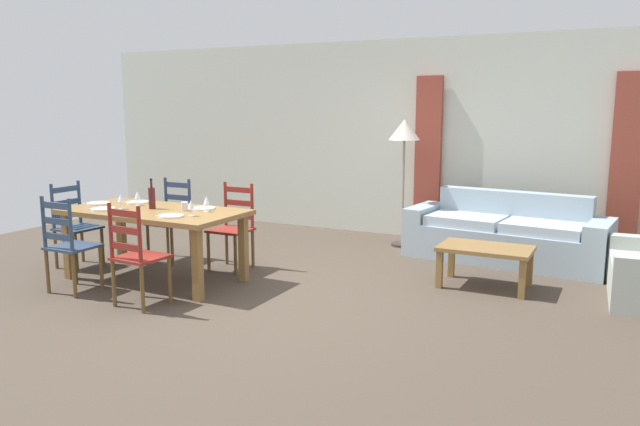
% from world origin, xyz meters
% --- Properties ---
extents(ground_plane, '(9.60, 9.60, 0.02)m').
position_xyz_m(ground_plane, '(0.00, 0.00, -0.01)').
color(ground_plane, '#483D32').
extents(wall_far, '(9.60, 0.16, 2.70)m').
position_xyz_m(wall_far, '(0.00, 3.30, 1.35)').
color(wall_far, silver).
rests_on(wall_far, ground_plane).
extents(curtain_panel_left, '(0.35, 0.08, 2.20)m').
position_xyz_m(curtain_panel_left, '(0.70, 3.16, 1.10)').
color(curtain_panel_left, brown).
rests_on(curtain_panel_left, ground_plane).
extents(curtain_panel_right, '(0.35, 0.08, 2.20)m').
position_xyz_m(curtain_panel_right, '(3.10, 3.16, 1.10)').
color(curtain_panel_right, brown).
rests_on(curtain_panel_right, ground_plane).
extents(dining_table, '(1.90, 0.96, 0.75)m').
position_xyz_m(dining_table, '(-1.23, -0.08, 0.66)').
color(dining_table, olive).
rests_on(dining_table, ground_plane).
extents(dining_chair_near_left, '(0.43, 0.41, 0.96)m').
position_xyz_m(dining_chair_near_left, '(-1.66, -0.80, 0.48)').
color(dining_chair_near_left, '#2E405A').
rests_on(dining_chair_near_left, ground_plane).
extents(dining_chair_near_right, '(0.44, 0.42, 0.96)m').
position_xyz_m(dining_chair_near_right, '(-0.77, -0.83, 0.48)').
color(dining_chair_near_right, maroon).
rests_on(dining_chair_near_right, ground_plane).
extents(dining_chair_far_left, '(0.42, 0.40, 0.96)m').
position_xyz_m(dining_chair_far_left, '(-1.65, 0.69, 0.48)').
color(dining_chair_far_left, navy).
rests_on(dining_chair_far_left, ground_plane).
extents(dining_chair_far_right, '(0.42, 0.40, 0.96)m').
position_xyz_m(dining_chair_far_right, '(-0.76, 0.67, 0.48)').
color(dining_chair_far_right, maroon).
rests_on(dining_chair_far_right, ground_plane).
extents(dining_chair_head_west, '(0.42, 0.44, 0.96)m').
position_xyz_m(dining_chair_head_west, '(-2.41, -0.06, 0.48)').
color(dining_chair_head_west, navy).
rests_on(dining_chair_head_west, ground_plane).
extents(dinner_plate_near_left, '(0.24, 0.24, 0.02)m').
position_xyz_m(dinner_plate_near_left, '(-1.68, -0.33, 0.76)').
color(dinner_plate_near_left, white).
rests_on(dinner_plate_near_left, dining_table).
extents(fork_near_left, '(0.03, 0.17, 0.01)m').
position_xyz_m(fork_near_left, '(-1.83, -0.33, 0.75)').
color(fork_near_left, silver).
rests_on(fork_near_left, dining_table).
extents(dinner_plate_near_right, '(0.24, 0.24, 0.02)m').
position_xyz_m(dinner_plate_near_right, '(-0.78, -0.33, 0.76)').
color(dinner_plate_near_right, white).
rests_on(dinner_plate_near_right, dining_table).
extents(fork_near_right, '(0.03, 0.17, 0.01)m').
position_xyz_m(fork_near_right, '(-0.93, -0.33, 0.75)').
color(fork_near_right, silver).
rests_on(fork_near_right, dining_table).
extents(dinner_plate_far_left, '(0.24, 0.24, 0.02)m').
position_xyz_m(dinner_plate_far_left, '(-1.68, 0.17, 0.76)').
color(dinner_plate_far_left, white).
rests_on(dinner_plate_far_left, dining_table).
extents(fork_far_left, '(0.02, 0.17, 0.01)m').
position_xyz_m(fork_far_left, '(-1.83, 0.17, 0.75)').
color(fork_far_left, silver).
rests_on(fork_far_left, dining_table).
extents(dinner_plate_far_right, '(0.24, 0.24, 0.02)m').
position_xyz_m(dinner_plate_far_right, '(-0.78, 0.17, 0.76)').
color(dinner_plate_far_right, white).
rests_on(dinner_plate_far_right, dining_table).
extents(fork_far_right, '(0.03, 0.17, 0.01)m').
position_xyz_m(fork_far_right, '(-0.93, 0.17, 0.75)').
color(fork_far_right, silver).
rests_on(fork_far_right, dining_table).
extents(dinner_plate_head_west, '(0.24, 0.24, 0.02)m').
position_xyz_m(dinner_plate_head_west, '(-2.01, -0.08, 0.76)').
color(dinner_plate_head_west, white).
rests_on(dinner_plate_head_west, dining_table).
extents(fork_head_west, '(0.02, 0.17, 0.01)m').
position_xyz_m(fork_head_west, '(-2.16, -0.08, 0.75)').
color(fork_head_west, silver).
rests_on(fork_head_west, dining_table).
extents(wine_bottle, '(0.07, 0.07, 0.32)m').
position_xyz_m(wine_bottle, '(-1.27, -0.04, 0.87)').
color(wine_bottle, '#471919').
rests_on(wine_bottle, dining_table).
extents(wine_glass_near_left, '(0.06, 0.06, 0.16)m').
position_xyz_m(wine_glass_near_left, '(-1.55, -0.20, 0.86)').
color(wine_glass_near_left, white).
rests_on(wine_glass_near_left, dining_table).
extents(wine_glass_near_right, '(0.06, 0.06, 0.16)m').
position_xyz_m(wine_glass_near_right, '(-0.63, -0.21, 0.86)').
color(wine_glass_near_right, white).
rests_on(wine_glass_near_right, dining_table).
extents(wine_glass_far_left, '(0.06, 0.06, 0.16)m').
position_xyz_m(wine_glass_far_left, '(-1.55, 0.04, 0.86)').
color(wine_glass_far_left, white).
rests_on(wine_glass_far_left, dining_table).
extents(wine_glass_far_right, '(0.06, 0.06, 0.16)m').
position_xyz_m(wine_glass_far_right, '(-0.65, 0.07, 0.86)').
color(wine_glass_far_right, white).
rests_on(wine_glass_far_right, dining_table).
extents(coffee_cup_primary, '(0.07, 0.07, 0.09)m').
position_xyz_m(coffee_cup_primary, '(-0.89, 0.01, 0.80)').
color(coffee_cup_primary, beige).
rests_on(coffee_cup_primary, dining_table).
extents(couch, '(2.35, 1.03, 0.80)m').
position_xyz_m(couch, '(1.90, 2.43, 0.29)').
color(couch, '#97A9B5').
rests_on(couch, ground_plane).
extents(coffee_table, '(0.90, 0.56, 0.42)m').
position_xyz_m(coffee_table, '(1.92, 1.21, 0.36)').
color(coffee_table, olive).
rests_on(coffee_table, ground_plane).
extents(standing_lamp, '(0.40, 0.40, 1.64)m').
position_xyz_m(standing_lamp, '(0.55, 2.61, 1.41)').
color(standing_lamp, '#332D28').
rests_on(standing_lamp, ground_plane).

